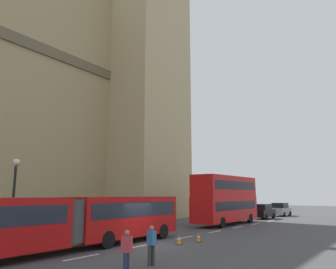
# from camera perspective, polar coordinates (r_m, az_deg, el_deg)

# --- Properties ---
(ground_plane) EXTENTS (160.00, 160.00, 0.00)m
(ground_plane) POSITION_cam_1_polar(r_m,az_deg,el_deg) (21.07, -3.79, -18.80)
(ground_plane) COLOR #424244
(lane_centre_marking) EXTENTS (39.00, 0.16, 0.01)m
(lane_centre_marking) POSITION_cam_1_polar(r_m,az_deg,el_deg) (24.43, 2.88, -17.64)
(lane_centre_marking) COLOR silver
(lane_centre_marking) RESTS_ON ground_plane
(articulated_bus) EXTENTS (17.79, 2.54, 2.90)m
(articulated_bus) POSITION_cam_1_polar(r_m,az_deg,el_deg) (19.16, -17.66, -13.92)
(articulated_bus) COLOR #B20F0F
(articulated_bus) RESTS_ON ground_plane
(double_decker_bus) EXTENTS (10.38, 2.54, 4.90)m
(double_decker_bus) POSITION_cam_1_polar(r_m,az_deg,el_deg) (34.78, 10.18, -10.88)
(double_decker_bus) COLOR red
(double_decker_bus) RESTS_ON ground_plane
(sedan_lead) EXTENTS (4.40, 1.86, 1.85)m
(sedan_lead) POSITION_cam_1_polar(r_m,az_deg,el_deg) (44.14, 16.35, -12.84)
(sedan_lead) COLOR black
(sedan_lead) RESTS_ON ground_plane
(sedan_trailing) EXTENTS (4.40, 1.86, 1.85)m
(sedan_trailing) POSITION_cam_1_polar(r_m,az_deg,el_deg) (50.52, 19.21, -12.34)
(sedan_trailing) COLOR gray
(sedan_trailing) RESTS_ON ground_plane
(traffic_cone_west) EXTENTS (0.36, 0.36, 0.58)m
(traffic_cone_west) POSITION_cam_1_polar(r_m,az_deg,el_deg) (21.11, 1.96, -18.02)
(traffic_cone_west) COLOR black
(traffic_cone_west) RESTS_ON ground_plane
(traffic_cone_middle) EXTENTS (0.36, 0.36, 0.58)m
(traffic_cone_middle) POSITION_cam_1_polar(r_m,az_deg,el_deg) (22.34, 5.38, -17.56)
(traffic_cone_middle) COLOR black
(traffic_cone_middle) RESTS_ON ground_plane
(street_lamp) EXTENTS (0.44, 0.44, 5.27)m
(street_lamp) POSITION_cam_1_polar(r_m,az_deg,el_deg) (22.62, -25.50, -9.48)
(street_lamp) COLOR black
(street_lamp) RESTS_ON ground_plane
(pedestrian_near_cones) EXTENTS (0.36, 0.46, 1.69)m
(pedestrian_near_cones) POSITION_cam_1_polar(r_m,az_deg,el_deg) (13.37, -7.29, -19.62)
(pedestrian_near_cones) COLOR #262D4C
(pedestrian_near_cones) RESTS_ON ground_plane
(pedestrian_by_kerb) EXTENTS (0.35, 0.45, 1.69)m
(pedestrian_by_kerb) POSITION_cam_1_polar(r_m,az_deg,el_deg) (15.09, -2.93, -18.63)
(pedestrian_by_kerb) COLOR #333333
(pedestrian_by_kerb) RESTS_ON ground_plane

